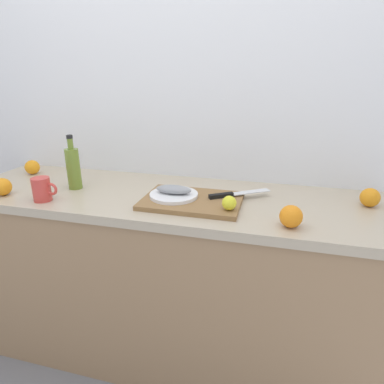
{
  "coord_description": "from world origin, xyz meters",
  "views": [
    {
      "loc": [
        0.49,
        -1.34,
        1.42
      ],
      "look_at": [
        0.15,
        -0.07,
        0.95
      ],
      "focal_mm": 30.49,
      "sensor_mm": 36.0,
      "label": 1
    }
  ],
  "objects_px": {
    "olive_oil_bottle": "(73,168)",
    "fish_fillet": "(174,189)",
    "cutting_board": "(192,201)",
    "orange_0": "(32,167)",
    "coffee_mug_0": "(42,189)",
    "white_plate": "(174,195)",
    "chef_knife": "(232,194)",
    "lemon_0": "(229,203)"
  },
  "relations": [
    {
      "from": "cutting_board",
      "to": "orange_0",
      "type": "relative_size",
      "value": 5.37
    },
    {
      "from": "white_plate",
      "to": "chef_knife",
      "type": "distance_m",
      "value": 0.26
    },
    {
      "from": "fish_fillet",
      "to": "coffee_mug_0",
      "type": "distance_m",
      "value": 0.57
    },
    {
      "from": "cutting_board",
      "to": "chef_knife",
      "type": "relative_size",
      "value": 1.64
    },
    {
      "from": "fish_fillet",
      "to": "olive_oil_bottle",
      "type": "bearing_deg",
      "value": 175.57
    },
    {
      "from": "coffee_mug_0",
      "to": "white_plate",
      "type": "bearing_deg",
      "value": 14.35
    },
    {
      "from": "cutting_board",
      "to": "white_plate",
      "type": "height_order",
      "value": "white_plate"
    },
    {
      "from": "cutting_board",
      "to": "orange_0",
      "type": "distance_m",
      "value": 0.99
    },
    {
      "from": "white_plate",
      "to": "orange_0",
      "type": "distance_m",
      "value": 0.91
    },
    {
      "from": "orange_0",
      "to": "white_plate",
      "type": "bearing_deg",
      "value": -12.3
    },
    {
      "from": "olive_oil_bottle",
      "to": "coffee_mug_0",
      "type": "bearing_deg",
      "value": -102.39
    },
    {
      "from": "white_plate",
      "to": "olive_oil_bottle",
      "type": "distance_m",
      "value": 0.52
    },
    {
      "from": "fish_fillet",
      "to": "coffee_mug_0",
      "type": "height_order",
      "value": "coffee_mug_0"
    },
    {
      "from": "fish_fillet",
      "to": "chef_knife",
      "type": "bearing_deg",
      "value": 15.75
    },
    {
      "from": "coffee_mug_0",
      "to": "orange_0",
      "type": "height_order",
      "value": "coffee_mug_0"
    },
    {
      "from": "olive_oil_bottle",
      "to": "chef_knife",
      "type": "bearing_deg",
      "value": 2.22
    },
    {
      "from": "olive_oil_bottle",
      "to": "orange_0",
      "type": "relative_size",
      "value": 3.33
    },
    {
      "from": "lemon_0",
      "to": "fish_fillet",
      "type": "bearing_deg",
      "value": 161.35
    },
    {
      "from": "cutting_board",
      "to": "olive_oil_bottle",
      "type": "height_order",
      "value": "olive_oil_bottle"
    },
    {
      "from": "cutting_board",
      "to": "fish_fillet",
      "type": "relative_size",
      "value": 2.65
    },
    {
      "from": "chef_knife",
      "to": "fish_fillet",
      "type": "bearing_deg",
      "value": 161.83
    },
    {
      "from": "cutting_board",
      "to": "fish_fillet",
      "type": "height_order",
      "value": "fish_fillet"
    },
    {
      "from": "white_plate",
      "to": "orange_0",
      "type": "bearing_deg",
      "value": 167.7
    },
    {
      "from": "chef_knife",
      "to": "lemon_0",
      "type": "relative_size",
      "value": 4.46
    },
    {
      "from": "olive_oil_bottle",
      "to": "fish_fillet",
      "type": "bearing_deg",
      "value": -4.43
    },
    {
      "from": "fish_fillet",
      "to": "olive_oil_bottle",
      "type": "relative_size",
      "value": 0.61
    },
    {
      "from": "chef_knife",
      "to": "coffee_mug_0",
      "type": "height_order",
      "value": "coffee_mug_0"
    },
    {
      "from": "fish_fillet",
      "to": "olive_oil_bottle",
      "type": "distance_m",
      "value": 0.52
    },
    {
      "from": "olive_oil_bottle",
      "to": "orange_0",
      "type": "height_order",
      "value": "olive_oil_bottle"
    },
    {
      "from": "chef_knife",
      "to": "coffee_mug_0",
      "type": "xyz_separation_m",
      "value": [
        -0.8,
        -0.21,
        0.02
      ]
    },
    {
      "from": "white_plate",
      "to": "fish_fillet",
      "type": "distance_m",
      "value": 0.03
    },
    {
      "from": "fish_fillet",
      "to": "orange_0",
      "type": "height_order",
      "value": "orange_0"
    },
    {
      "from": "coffee_mug_0",
      "to": "olive_oil_bottle",
      "type": "bearing_deg",
      "value": 77.61
    },
    {
      "from": "chef_knife",
      "to": "cutting_board",
      "type": "bearing_deg",
      "value": 170.35
    },
    {
      "from": "cutting_board",
      "to": "lemon_0",
      "type": "xyz_separation_m",
      "value": [
        0.17,
        -0.08,
        0.04
      ]
    },
    {
      "from": "cutting_board",
      "to": "lemon_0",
      "type": "relative_size",
      "value": 7.3
    },
    {
      "from": "white_plate",
      "to": "orange_0",
      "type": "xyz_separation_m",
      "value": [
        -0.89,
        0.19,
        0.01
      ]
    },
    {
      "from": "white_plate",
      "to": "fish_fillet",
      "type": "bearing_deg",
      "value": 0.0
    },
    {
      "from": "coffee_mug_0",
      "to": "lemon_0",
      "type": "bearing_deg",
      "value": 3.93
    },
    {
      "from": "cutting_board",
      "to": "coffee_mug_0",
      "type": "bearing_deg",
      "value": -167.8
    },
    {
      "from": "lemon_0",
      "to": "orange_0",
      "type": "xyz_separation_m",
      "value": [
        -1.14,
        0.28,
        -0.01
      ]
    },
    {
      "from": "cutting_board",
      "to": "lemon_0",
      "type": "distance_m",
      "value": 0.2
    }
  ]
}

